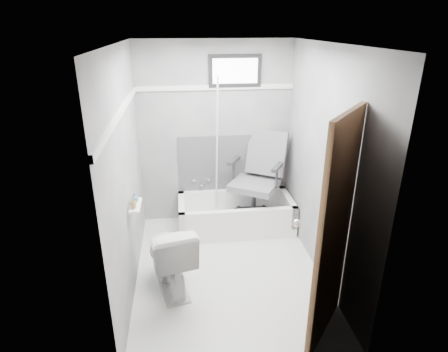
{
  "coord_description": "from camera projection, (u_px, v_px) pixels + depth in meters",
  "views": [
    {
      "loc": [
        -0.46,
        -3.45,
        2.56
      ],
      "look_at": [
        0.0,
        0.35,
        1.0
      ],
      "focal_mm": 30.0,
      "sensor_mm": 36.0,
      "label": 1
    }
  ],
  "objects": [
    {
      "name": "wall_left",
      "position": [
        126.0,
        175.0,
        3.63
      ],
      "size": [
        0.02,
        2.6,
        2.4
      ],
      "primitive_type": "cube",
      "color": "slate",
      "rests_on": "floor"
    },
    {
      "name": "door",
      "position": [
        383.0,
        253.0,
        2.74
      ],
      "size": [
        0.78,
        0.78,
        2.0
      ],
      "primitive_type": null,
      "color": "brown",
      "rests_on": "floor"
    },
    {
      "name": "wall_right",
      "position": [
        324.0,
        166.0,
        3.85
      ],
      "size": [
        0.02,
        2.6,
        2.4
      ],
      "primitive_type": "cube",
      "color": "slate",
      "rests_on": "floor"
    },
    {
      "name": "soap_bottle_b",
      "position": [
        135.0,
        198.0,
        3.72
      ],
      "size": [
        0.1,
        0.1,
        0.1
      ],
      "primitive_type": "imported",
      "rotation": [
        0.0,
        0.0,
        0.39
      ],
      "color": "slate",
      "rests_on": "shelf"
    },
    {
      "name": "toilet",
      "position": [
        170.0,
        256.0,
        3.79
      ],
      "size": [
        0.6,
        0.86,
        0.77
      ],
      "primitive_type": "imported",
      "rotation": [
        0.0,
        0.0,
        3.37
      ],
      "color": "silver",
      "rests_on": "floor"
    },
    {
      "name": "wall_back",
      "position": [
        215.0,
        135.0,
        4.93
      ],
      "size": [
        2.0,
        0.02,
        2.4
      ],
      "primitive_type": "cube",
      "color": "slate",
      "rests_on": "floor"
    },
    {
      "name": "faucet",
      "position": [
        202.0,
        182.0,
        5.13
      ],
      "size": [
        0.26,
        0.1,
        0.16
      ],
      "primitive_type": null,
      "color": "silver",
      "rests_on": "wall_back"
    },
    {
      "name": "window",
      "position": [
        235.0,
        71.0,
        4.64
      ],
      "size": [
        0.66,
        0.04,
        0.4
      ],
      "primitive_type": null,
      "color": "black",
      "rests_on": "wall_back"
    },
    {
      "name": "bathtub",
      "position": [
        236.0,
        214.0,
        4.99
      ],
      "size": [
        1.5,
        0.7,
        0.42
      ],
      "primitive_type": null,
      "color": "white",
      "rests_on": "floor"
    },
    {
      "name": "floor",
      "position": [
        228.0,
        270.0,
        4.19
      ],
      "size": [
        2.6,
        2.6,
        0.0
      ],
      "primitive_type": "plane",
      "color": "white",
      "rests_on": "ground"
    },
    {
      "name": "trim_back",
      "position": [
        215.0,
        87.0,
        4.69
      ],
      "size": [
        2.0,
        0.02,
        0.06
      ],
      "primitive_type": "cube",
      "color": "white",
      "rests_on": "wall_back"
    },
    {
      "name": "wall_front",
      "position": [
        253.0,
        240.0,
        2.54
      ],
      "size": [
        2.0,
        0.02,
        2.4
      ],
      "primitive_type": "cube",
      "color": "slate",
      "rests_on": "floor"
    },
    {
      "name": "office_chair",
      "position": [
        255.0,
        179.0,
        4.85
      ],
      "size": [
        0.92,
        0.92,
        1.16
      ],
      "primitive_type": null,
      "rotation": [
        0.0,
        0.0,
        -0.54
      ],
      "color": "slate",
      "rests_on": "bathtub"
    },
    {
      "name": "backerboard",
      "position": [
        234.0,
        163.0,
        5.1
      ],
      "size": [
        1.5,
        0.02,
        0.78
      ],
      "primitive_type": "cube",
      "color": "#4C4C4F",
      "rests_on": "wall_back"
    },
    {
      "name": "trim_left",
      "position": [
        121.0,
        112.0,
        3.39
      ],
      "size": [
        0.02,
        2.6,
        0.06
      ],
      "primitive_type": "cube",
      "color": "white",
      "rests_on": "wall_left"
    },
    {
      "name": "ceiling",
      "position": [
        229.0,
        44.0,
        3.28
      ],
      "size": [
        2.6,
        2.6,
        0.0
      ],
      "primitive_type": "plane",
      "rotation": [
        3.14,
        0.0,
        0.0
      ],
      "color": "silver",
      "rests_on": "floor"
    },
    {
      "name": "pole",
      "position": [
        217.0,
        152.0,
        4.77
      ],
      "size": [
        0.02,
        0.33,
        1.93
      ],
      "primitive_type": "cylinder",
      "rotation": [
        0.16,
        0.0,
        0.0
      ],
      "color": "silver",
      "rests_on": "bathtub"
    },
    {
      "name": "soap_bottle_a",
      "position": [
        133.0,
        203.0,
        3.59
      ],
      "size": [
        0.06,
        0.06,
        0.1
      ],
      "primitive_type": "imported",
      "rotation": [
        0.0,
        0.0,
        -0.29
      ],
      "color": "#97814B",
      "rests_on": "shelf"
    },
    {
      "name": "shelf",
      "position": [
        136.0,
        206.0,
        3.68
      ],
      "size": [
        0.1,
        0.32,
        0.02
      ],
      "primitive_type": "cube",
      "color": "white",
      "rests_on": "wall_left"
    }
  ]
}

